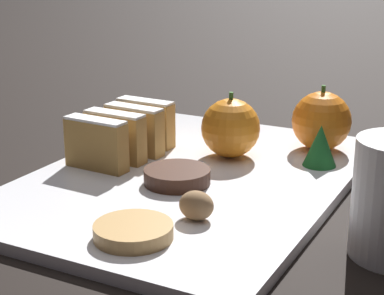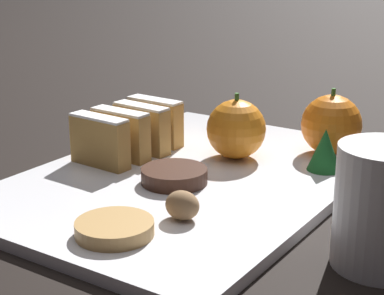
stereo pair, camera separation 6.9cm
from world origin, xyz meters
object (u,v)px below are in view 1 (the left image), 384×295
at_px(orange_far, 231,128).
at_px(walnut, 196,205).
at_px(orange_near, 321,121).
at_px(chocolate_cookie, 180,177).

bearing_deg(orange_far, walnut, -75.01).
relative_size(orange_near, orange_far, 1.03).
relative_size(orange_near, chocolate_cookie, 1.14).
bearing_deg(orange_far, orange_near, 41.25).
bearing_deg(walnut, orange_near, 81.70).
bearing_deg(chocolate_cookie, orange_far, 86.19).
xyz_separation_m(orange_near, walnut, (-0.04, -0.26, -0.02)).
height_order(orange_near, walnut, orange_near).
xyz_separation_m(orange_far, walnut, (0.05, -0.18, -0.02)).
relative_size(orange_far, chocolate_cookie, 1.11).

